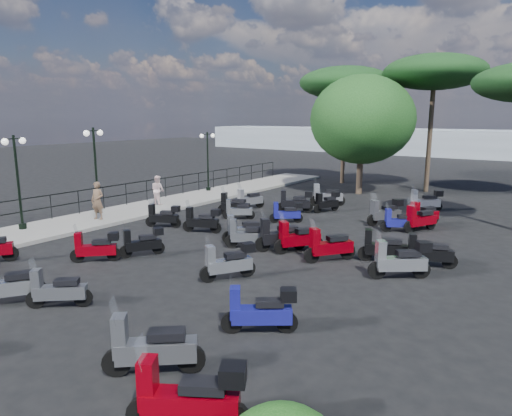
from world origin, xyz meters
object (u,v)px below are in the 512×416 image
Objects in this scene: scooter_15 at (244,231)px; scooter_23 at (425,201)px; scooter_28 at (420,220)px; scooter_16 at (295,202)px; lamp_post_1 at (96,165)px; scooter_8 at (202,221)px; pedestrian_far at (158,190)px; scooter_3 at (163,217)px; lamp_post_2 at (208,157)px; scooter_5 at (249,200)px; scooter_31 at (329,246)px; pine_0 at (435,72)px; scooter_19 at (229,262)px; lamp_post_0 at (17,176)px; scooter_10 at (287,213)px; scooter_2 at (96,248)px; scooter_20 at (280,236)px; scooter_27 at (383,248)px; scooter_25 at (260,311)px; scooter_4 at (238,210)px; scooter_7 at (142,243)px; scooter_9 at (234,206)px; broadleaf_tree at (362,120)px; scooter_12 at (57,291)px; scooter_13 at (8,286)px; scooter_14 at (249,234)px; scooter_32 at (428,253)px; scooter_30 at (423,215)px; scooter_22 at (385,213)px; scooter_26 at (400,260)px; scooter_24 at (189,398)px; scooter_21 at (298,238)px; scooter_18 at (151,348)px; scooter_11 at (327,202)px; pine_2 at (346,83)px; woman at (97,201)px; scooter_17 at (327,196)px.

scooter_15 is 0.91× the size of scooter_23.
scooter_16 is at bearing 24.14° from scooter_28.
scooter_8 is (6.21, 0.41, -1.92)m from lamp_post_1.
scooter_3 is at bearing 147.15° from pedestrian_far.
lamp_post_2 is 2.36× the size of pedestrian_far.
scooter_31 is (7.14, -5.35, 0.04)m from scooter_5.
scooter_19 is at bearing -90.70° from pine_0.
scooter_10 is (7.83, 7.63, -1.84)m from lamp_post_0.
pedestrian_far is 9.02m from scooter_2.
scooter_20 reaches higher than scooter_27.
lamp_post_2 is at bearing 8.51° from scooter_25.
scooter_15 is 7.19m from scooter_25.
scooter_7 reaches higher than scooter_4.
scooter_7 is at bearing 151.79° from scooter_4.
scooter_9 is 0.24× the size of broadleaf_tree.
pedestrian_far reaches higher than scooter_3.
pine_0 reaches higher than lamp_post_2.
broadleaf_tree is at bearing -39.14° from scooter_12.
scooter_2 is 6.12m from scooter_20.
scooter_13 is at bearing 136.28° from scooter_10.
scooter_14 is at bearing 80.21° from scooter_28.
scooter_30 is at bearing -5.72° from scooter_32.
lamp_post_2 is 15.33m from scooter_19.
pedestrian_far is 0.97× the size of scooter_31.
scooter_5 reaches higher than scooter_7.
scooter_9 reaches higher than scooter_7.
scooter_22 reaches higher than scooter_5.
scooter_12 is at bearing 173.28° from scooter_8.
scooter_31 is at bearing 45.70° from scooter_26.
scooter_19 is 0.91× the size of scooter_24.
scooter_21 reaches higher than scooter_8.
scooter_18 reaches higher than scooter_5.
broadleaf_tree is (-2.50, 12.84, 3.89)m from scooter_20.
lamp_post_2 is at bearing 40.09° from scooter_27.
scooter_8 is 0.94× the size of scooter_30.
scooter_9 is 1.05× the size of scooter_16.
scooter_23 is at bearing -142.27° from pedestrian_far.
scooter_18 is at bearing 125.06° from scooter_22.
scooter_11 is 0.19× the size of pine_2.
woman reaches higher than scooter_21.
scooter_10 is 4.51m from scooter_17.
scooter_8 is at bearing -106.16° from scooter_3.
scooter_24 is (6.74, -14.45, 0.03)m from scooter_16.
scooter_7 is 10.23m from scooter_11.
scooter_17 is (-0.71, 1.37, 0.05)m from scooter_11.
scooter_10 is at bearing 20.24° from woman.
scooter_28 is at bearing -106.40° from scooter_4.
scooter_9 is at bearing 14.71° from scooter_4.
scooter_15 is at bearing -154.20° from scooter_9.
scooter_23 reaches higher than scooter_2.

